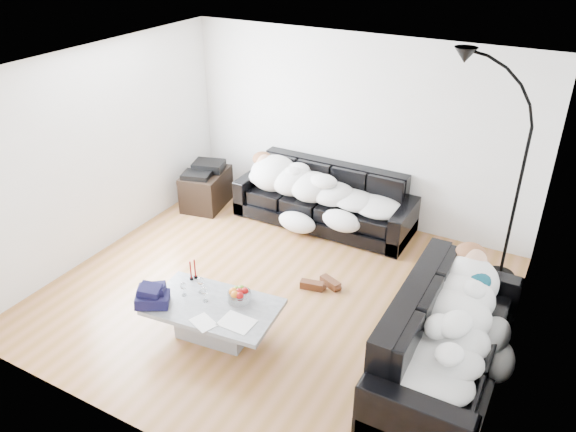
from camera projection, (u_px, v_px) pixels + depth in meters
The scene contains 24 objects.
ground at pixel (276, 294), 6.55m from camera, with size 5.00×5.00×0.00m, color #93602C.
wall_back at pixel (357, 131), 7.66m from camera, with size 5.00×0.02×2.60m, color silver.
wall_left at pixel (101, 152), 6.98m from camera, with size 0.02×4.50×2.60m, color silver.
wall_right at pixel (523, 256), 4.87m from camera, with size 0.02×4.50×2.60m, color silver.
ceiling at pixel (273, 72), 5.30m from camera, with size 5.00×5.00×0.00m, color white.
sofa_back at pixel (324, 197), 7.85m from camera, with size 2.51×0.87×0.82m, color black.
sofa_right at pixel (449, 337), 5.21m from camera, with size 2.25×0.96×0.91m, color black.
sleeper_back at pixel (323, 184), 7.70m from camera, with size 2.12×0.73×0.42m, color white, non-canonical shape.
sleeper_right at pixel (452, 320), 5.12m from camera, with size 1.93×0.81×0.47m, color white, non-canonical shape.
teal_cushion at pixel (465, 274), 5.65m from camera, with size 0.36×0.30×0.20m, color #0A3C4A.
coffee_table at pixel (215, 320), 5.84m from camera, with size 1.33×0.77×0.39m, color #939699.
fruit_bowl at pixel (239, 294), 5.78m from camera, with size 0.25×0.25×0.15m, color white.
wine_glass_a at pixel (201, 285), 5.89m from camera, with size 0.08×0.08×0.18m, color white.
wine_glass_b at pixel (183, 289), 5.85m from camera, with size 0.07×0.07×0.15m, color white.
wine_glass_c at pixel (205, 294), 5.76m from camera, with size 0.07×0.07×0.16m, color white.
candle_left at pixel (191, 271), 6.09m from camera, with size 0.04×0.04×0.23m, color maroon.
candle_right at pixel (195, 269), 6.11m from camera, with size 0.04×0.04×0.23m, color maroon.
newspaper_a at pixel (237, 322), 5.49m from camera, with size 0.34×0.26×0.01m, color silver.
newspaper_b at pixel (203, 322), 5.49m from camera, with size 0.26×0.19×0.01m, color silver.
navy_jacket at pixel (152, 288), 5.71m from camera, with size 0.35×0.30×0.18m, color black, non-canonical shape.
shoes at pixel (321, 284), 6.64m from camera, with size 0.47×0.34×0.11m, color #472311, non-canonical shape.
av_cabinet at pixel (206, 189), 8.41m from camera, with size 0.54×0.79×0.54m, color black.
stereo at pixel (205, 168), 8.25m from camera, with size 0.44×0.34×0.13m, color black.
floor_lamp at pixel (518, 190), 6.33m from camera, with size 0.85×0.34×2.34m, color black, non-canonical shape.
Camera 1 is at (2.69, -4.58, 3.94)m, focal length 35.00 mm.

